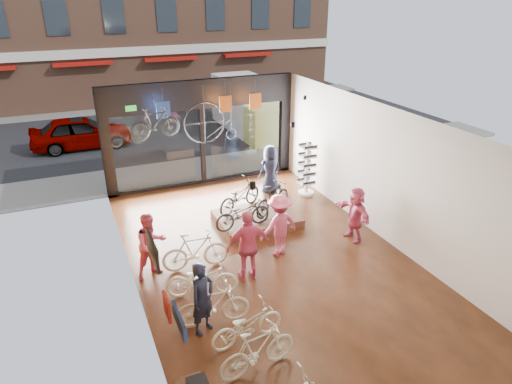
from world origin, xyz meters
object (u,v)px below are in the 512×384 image
floor_bike_1 (258,350)px  floor_bike_2 (247,325)px  sunglasses_rack (307,170)px  penny_farthing (213,123)px  display_bike_right (240,196)px  customer_1 (151,245)px  customer_4 (270,169)px  hung_bike (155,123)px  display_bike_left (243,214)px  customer_3 (279,225)px  customer_2 (248,246)px  floor_bike_5 (196,251)px  display_bike_mid (273,198)px  customer_0 (202,298)px  display_platform (257,219)px  floor_bike_4 (202,279)px  box_truck (254,109)px  customer_5 (355,214)px  floor_bike_3 (213,306)px  street_car (81,132)px

floor_bike_1 → floor_bike_2: size_ratio=1.01×
sunglasses_rack → penny_farthing: 3.56m
display_bike_right → customer_1: (-3.14, -2.06, 0.08)m
customer_1 → customer_4: customer_4 is taller
customer_4 → hung_bike: size_ratio=1.09×
floor_bike_1 → display_bike_left: 5.16m
customer_1 → customer_3: bearing=-25.3°
customer_2 → sunglasses_rack: size_ratio=1.00×
customer_4 → floor_bike_5: bearing=35.8°
display_bike_mid → customer_3: 1.90m
customer_3 → sunglasses_rack: (2.61, 3.19, 0.06)m
customer_0 → customer_1: size_ratio=0.96×
display_platform → customer_1: size_ratio=1.40×
floor_bike_4 → floor_bike_1: bearing=-159.5°
customer_4 → floor_bike_1: bearing=55.3°
floor_bike_5 → sunglasses_rack: (4.87, 2.99, 0.41)m
floor_bike_5 → customer_3: bearing=-89.6°
display_bike_mid → hung_bike: bearing=25.7°
customer_3 → display_bike_right: bearing=-95.2°
floor_bike_2 → customer_4: size_ratio=0.93×
box_truck → customer_3: (-3.81, -10.71, -0.40)m
floor_bike_1 → display_bike_mid: 6.10m
customer_1 → sunglasses_rack: sunglasses_rack is taller
customer_5 → sunglasses_rack: 3.31m
display_bike_mid → customer_3: size_ratio=0.93×
box_truck → display_platform: box_truck is taller
customer_5 → display_platform: bearing=-134.0°
floor_bike_2 → customer_2: 2.29m
floor_bike_3 → customer_0: bearing=123.1°
floor_bike_5 → floor_bike_3: bearing=178.4°
street_car → floor_bike_4: street_car is taller
sunglasses_rack → penny_farthing: bearing=140.1°
floor_bike_5 → customer_2: 1.49m
display_bike_right → floor_bike_5: bearing=108.6°
display_platform → customer_4: customer_4 is taller
floor_bike_4 → customer_1: (-0.88, 1.29, 0.42)m
floor_bike_4 → display_bike_right: size_ratio=0.92×
display_bike_left → customer_2: customer_2 is taller
display_platform → customer_4: 2.57m
display_bike_mid → penny_farthing: bearing=-11.6°
customer_5 → sunglasses_rack: size_ratio=0.86×
display_bike_right → customer_5: customer_5 is taller
floor_bike_1 → floor_bike_3: (-0.35, 1.58, -0.00)m
floor_bike_1 → floor_bike_2: (0.12, 0.80, -0.07)m
customer_1 → street_car: bearing=74.9°
street_car → display_bike_right: street_car is taller
display_platform → display_bike_left: (-0.68, -0.56, 0.59)m
display_platform → customer_2: size_ratio=1.28×
display_bike_right → hung_bike: 3.37m
floor_bike_3 → floor_bike_5: floor_bike_5 is taller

